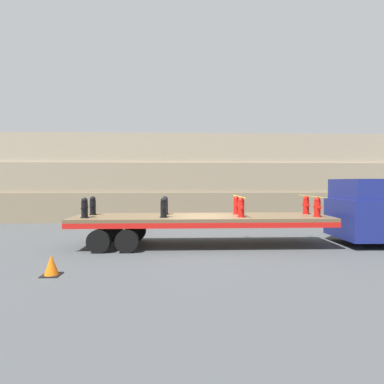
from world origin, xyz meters
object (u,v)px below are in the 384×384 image
Objects in this scene: fire_hydrant_red_near_2 at (241,207)px; traffic_cone at (51,265)px; flatbed_trailer at (186,221)px; truck_cab at (370,212)px; fire_hydrant_red_near_3 at (317,207)px; fire_hydrant_black_far_0 at (93,206)px; fire_hydrant_red_far_3 at (306,205)px; fire_hydrant_black_far_1 at (165,206)px; fire_hydrant_black_near_0 at (85,208)px; fire_hydrant_red_far_2 at (236,205)px; fire_hydrant_black_near_1 at (164,208)px.

traffic_cone is at bearing -151.68° from fire_hydrant_red_near_2.
flatbed_trailer reaches higher than traffic_cone.
truck_cab reaches higher than fire_hydrant_red_near_3.
fire_hydrant_red_far_3 is at bearing 0.00° from fire_hydrant_black_far_0.
fire_hydrant_red_near_2 is 3.20m from fire_hydrant_red_far_3.
fire_hydrant_black_far_0 is 1.33× the size of traffic_cone.
fire_hydrant_black_far_0 is 9.12m from fire_hydrant_red_near_3.
fire_hydrant_black_far_0 and fire_hydrant_black_far_1 have the same top height.
flatbed_trailer is 13.21× the size of fire_hydrant_black_near_0.
flatbed_trailer is at bearing 174.16° from fire_hydrant_red_near_3.
fire_hydrant_red_far_2 and fire_hydrant_red_near_3 have the same top height.
fire_hydrant_red_far_3 is (0.00, 1.06, 0.00)m from fire_hydrant_red_near_3.
fire_hydrant_black_near_1 is 4.53m from traffic_cone.
fire_hydrant_red_near_2 is 1.33× the size of traffic_cone.
fire_hydrant_red_near_3 is at bearing -6.68° from fire_hydrant_black_far_0.
fire_hydrant_black_far_0 is at bearing 91.30° from traffic_cone.
fire_hydrant_black_near_1 is at bearing -170.04° from fire_hydrant_red_far_3.
truck_cab is 3.49× the size of fire_hydrant_red_near_2.
fire_hydrant_black_near_1 is 1.00× the size of fire_hydrant_red_far_3.
fire_hydrant_black_far_0 is (0.00, 1.06, 0.00)m from fire_hydrant_black_near_0.
fire_hydrant_red_far_3 is at bearing 5.84° from flatbed_trailer.
fire_hydrant_red_far_2 is at bearing 90.00° from fire_hydrant_red_near_2.
fire_hydrant_red_far_2 is (6.04, 0.00, 0.00)m from fire_hydrant_black_far_0.
fire_hydrant_black_far_1 is at bearing 55.56° from traffic_cone.
flatbed_trailer is at bearing -166.23° from fire_hydrant_red_far_2.
fire_hydrant_black_far_1 is 3.20m from fire_hydrant_red_near_2.
fire_hydrant_black_far_0 is 9.06m from fire_hydrant_red_far_3.
flatbed_trailer is at bearing -174.16° from fire_hydrant_red_far_3.
fire_hydrant_red_near_3 is 1.06m from fire_hydrant_red_far_3.
fire_hydrant_black_far_0 and fire_hydrant_black_near_1 have the same top height.
fire_hydrant_red_far_3 is (6.04, 0.00, 0.00)m from fire_hydrant_black_far_1.
fire_hydrant_black_near_0 is at bearing -177.37° from truck_cab.
fire_hydrant_black_far_0 is at bearing 180.00° from fire_hydrant_red_far_2.
fire_hydrant_black_far_1 reaches higher than flatbed_trailer.
fire_hydrant_black_near_0 is 1.00× the size of fire_hydrant_black_far_0.
fire_hydrant_black_far_1 is at bearing 176.44° from truck_cab.
fire_hydrant_red_near_2 is (3.02, 0.00, 0.00)m from fire_hydrant_black_near_1.
fire_hydrant_red_far_3 is (5.19, 0.53, 0.60)m from flatbed_trailer.
fire_hydrant_red_far_2 is (3.02, 0.00, 0.00)m from fire_hydrant_black_far_1.
flatbed_trailer is 5.25m from fire_hydrant_red_near_3.
fire_hydrant_red_near_2 is at bearing -13.77° from flatbed_trailer.
flatbed_trailer is 2.31m from fire_hydrant_red_near_2.
fire_hydrant_black_far_1 is 1.00× the size of fire_hydrant_red_far_2.
fire_hydrant_black_near_1 reaches higher than flatbed_trailer.
truck_cab is 11.57m from fire_hydrant_black_far_0.
fire_hydrant_black_far_0 is 3.20m from fire_hydrant_black_near_1.
fire_hydrant_red_near_2 and fire_hydrant_red_far_3 have the same top height.
truck_cab is at bearing -5.50° from fire_hydrant_red_far_2.
fire_hydrant_black_near_0 is 3.46m from traffic_cone.
fire_hydrant_red_far_3 is (-2.49, 0.53, 0.24)m from truck_cab.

